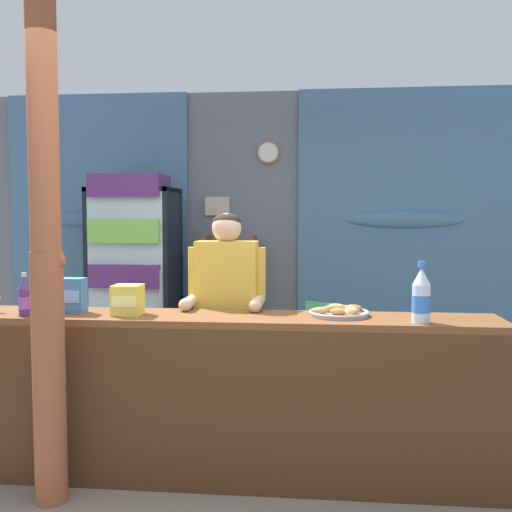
% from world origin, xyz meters
% --- Properties ---
extents(ground_plane, '(7.66, 7.66, 0.00)m').
position_xyz_m(ground_plane, '(0.00, 1.13, 0.00)').
color(ground_plane, slate).
extents(back_wall_curtained, '(5.71, 0.22, 2.74)m').
position_xyz_m(back_wall_curtained, '(-0.00, 2.87, 1.41)').
color(back_wall_curtained, slate).
rests_on(back_wall_curtained, ground).
extents(stall_counter, '(3.13, 0.46, 0.97)m').
position_xyz_m(stall_counter, '(0.06, 0.40, 0.58)').
color(stall_counter, brown).
rests_on(stall_counter, ground).
extents(timber_post, '(0.19, 0.17, 2.73)m').
position_xyz_m(timber_post, '(-0.86, 0.11, 1.31)').
color(timber_post, '#995133').
rests_on(timber_post, ground).
extents(drink_fridge, '(0.74, 0.62, 1.91)m').
position_xyz_m(drink_fridge, '(-1.06, 2.26, 1.04)').
color(drink_fridge, black).
rests_on(drink_fridge, ground).
extents(bottle_shelf_rack, '(0.48, 0.28, 1.37)m').
position_xyz_m(bottle_shelf_rack, '(-0.23, 2.57, 0.71)').
color(bottle_shelf_rack, brown).
rests_on(bottle_shelf_rack, ground).
extents(plastic_lawn_chair, '(0.61, 0.61, 0.86)m').
position_xyz_m(plastic_lawn_chair, '(0.74, 1.88, 0.49)').
color(plastic_lawn_chair, '#4CC675').
rests_on(plastic_lawn_chair, ground).
extents(shopkeeper, '(0.51, 0.42, 1.57)m').
position_xyz_m(shopkeeper, '(-0.01, 0.88, 0.99)').
color(shopkeeper, '#28282D').
rests_on(shopkeeper, ground).
extents(soda_bottle_water, '(0.10, 0.10, 0.34)m').
position_xyz_m(soda_bottle_water, '(1.13, 0.37, 1.11)').
color(soda_bottle_water, silver).
rests_on(soda_bottle_water, stall_counter).
extents(soda_bottle_grape_soda, '(0.07, 0.07, 0.26)m').
position_xyz_m(soda_bottle_grape_soda, '(-1.11, 0.36, 1.08)').
color(soda_bottle_grape_soda, '#56286B').
rests_on(soda_bottle_grape_soda, stall_counter).
extents(snack_box_biscuit, '(0.22, 0.11, 0.21)m').
position_xyz_m(snack_box_biscuit, '(-0.92, 0.50, 1.08)').
color(snack_box_biscuit, '#3D75B7').
rests_on(snack_box_biscuit, stall_counter).
extents(snack_box_instant_noodle, '(0.16, 0.16, 0.18)m').
position_xyz_m(snack_box_instant_noodle, '(-0.53, 0.47, 1.06)').
color(snack_box_instant_noodle, '#EAD14C').
rests_on(snack_box_instant_noodle, stall_counter).
extents(pastry_tray, '(0.35, 0.35, 0.07)m').
position_xyz_m(pastry_tray, '(0.70, 0.55, 0.99)').
color(pastry_tray, '#BCBCC1').
rests_on(pastry_tray, stall_counter).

